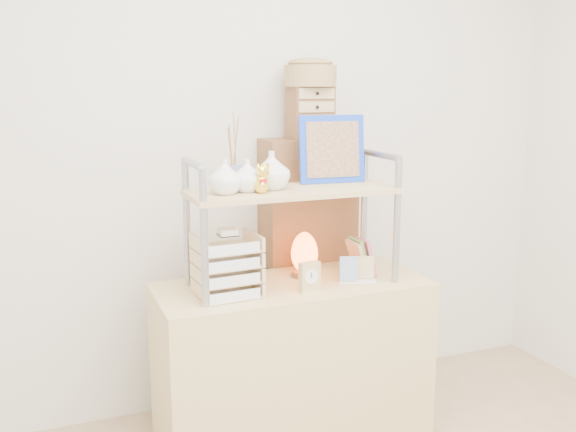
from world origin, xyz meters
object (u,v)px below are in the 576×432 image
letter_tray (228,269)px  salt_lamp (304,254)px  desk (292,363)px  cabinet (307,272)px

letter_tray → salt_lamp: bearing=19.3°
desk → letter_tray: 0.58m
letter_tray → cabinet: bearing=38.4°
letter_tray → salt_lamp: size_ratio=1.39×
cabinet → letter_tray: (-0.54, -0.43, 0.19)m
desk → cabinet: cabinet is taller
desk → cabinet: size_ratio=0.89×
desk → cabinet: 0.53m
desk → letter_tray: letter_tray is taller
desk → cabinet: bearing=57.9°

